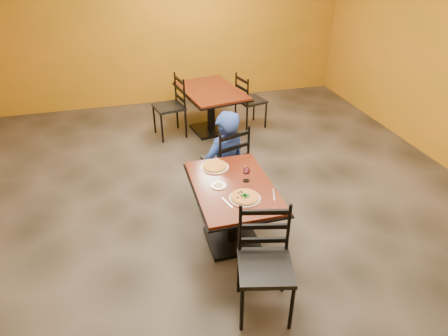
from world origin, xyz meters
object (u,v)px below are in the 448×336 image
object	(u,v)px
chair_second_left	(169,107)
plate_main	(245,198)
chair_main_near	(265,268)
side_plate	(219,186)
table_main	(233,201)
pizza_main	(245,197)
plate_far	(215,167)
diner	(225,156)
wine_glass	(246,174)
pizza_far	(215,166)
chair_main_far	(225,161)
table_second	(211,100)
chair_second_right	(251,101)

from	to	relation	value
chair_second_left	plate_main	world-z (taller)	chair_second_left
chair_main_near	side_plate	xyz separation A→B (m)	(-0.15, 1.00, 0.24)
table_main	pizza_main	distance (m)	0.34
plate_main	plate_far	world-z (taller)	same
diner	plate_far	bearing A→B (deg)	42.40
table_main	wine_glass	bearing A→B (deg)	15.73
chair_main_near	plate_far	size ratio (longest dim) A/B	3.33
table_main	pizza_main	xyz separation A→B (m)	(0.04, -0.26, 0.21)
plate_main	pizza_far	bearing A→B (deg)	101.92
table_main	wine_glass	size ratio (longest dim) A/B	6.83
pizza_far	chair_main_far	bearing A→B (deg)	63.37
pizza_far	wine_glass	world-z (taller)	wine_glass
table_second	plate_far	world-z (taller)	plate_far
pizza_main	table_second	bearing A→B (deg)	82.49
chair_main_near	wine_glass	world-z (taller)	chair_main_near
table_second	pizza_far	world-z (taller)	pizza_far
diner	side_plate	size ratio (longest dim) A/B	7.49
table_second	wine_glass	distance (m)	2.87
table_main	plate_main	xyz separation A→B (m)	(0.04, -0.26, 0.20)
chair_main_far	pizza_far	world-z (taller)	chair_main_far
table_main	chair_second_right	bearing A→B (deg)	67.82
table_main	table_second	world-z (taller)	same
table_main	wine_glass	world-z (taller)	wine_glass
side_plate	wine_glass	bearing A→B (deg)	3.18
pizza_far	pizza_main	bearing A→B (deg)	-78.08
table_main	pizza_main	size ratio (longest dim) A/B	4.33
side_plate	table_main	bearing A→B (deg)	-10.29
chair_second_right	pizza_main	distance (m)	3.35
table_main	side_plate	world-z (taller)	side_plate
wine_glass	table_main	bearing A→B (deg)	-164.27
plate_main	wine_glass	bearing A→B (deg)	69.54
table_second	chair_main_far	size ratio (longest dim) A/B	1.47
side_plate	chair_main_near	bearing A→B (deg)	-81.19
table_main	plate_main	distance (m)	0.33
table_main	chair_second_left	bearing A→B (deg)	95.17
chair_main_near	side_plate	bearing A→B (deg)	112.66
plate_far	wine_glass	distance (m)	0.45
table_second	chair_second_left	bearing A→B (deg)	180.00
chair_main_far	side_plate	distance (m)	0.99
diner	wine_glass	world-z (taller)	diner
pizza_far	chair_second_right	bearing A→B (deg)	62.88
chair_main_far	pizza_main	size ratio (longest dim) A/B	3.56
chair_second_right	pizza_main	size ratio (longest dim) A/B	3.35
chair_second_right	table_second	bearing A→B (deg)	76.57
plate_main	table_main	bearing A→B (deg)	99.71
side_plate	pizza_far	bearing A→B (deg)	81.97
chair_second_right	plate_main	world-z (taller)	chair_second_right
plate_main	side_plate	xyz separation A→B (m)	(-0.19, 0.28, 0.00)
table_second	chair_second_left	world-z (taller)	chair_second_left
chair_main_near	chair_main_far	distance (m)	1.91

